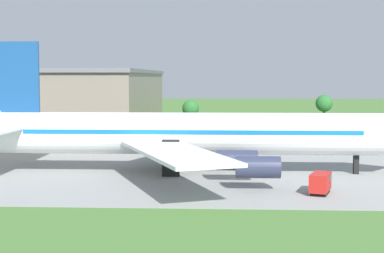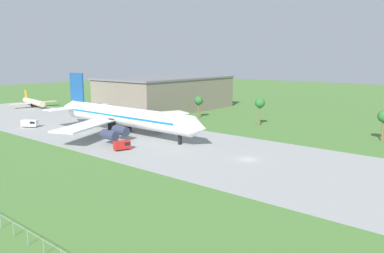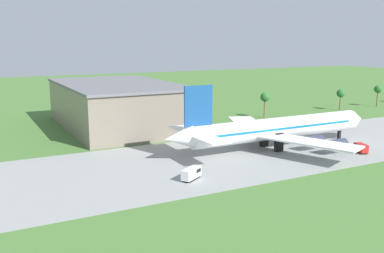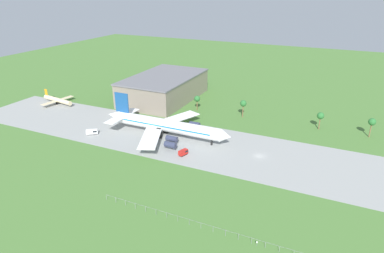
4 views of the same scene
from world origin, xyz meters
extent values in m
cylinder|color=white|center=(-46.65, 1.53, 5.72)|extent=(55.96, 6.02, 6.02)
cube|color=#146BB7|center=(-46.65, 1.53, 6.18)|extent=(47.56, 6.14, 0.60)
cube|color=navy|center=(-72.82, 1.53, 13.86)|extent=(7.83, 0.50, 10.24)
cube|color=white|center=(-73.12, 1.53, 6.63)|extent=(5.42, 24.10, 0.30)
cube|color=white|center=(-48.19, -11.55, 4.67)|extent=(17.06, 27.19, 0.44)
cube|color=white|center=(-48.19, 14.61, 4.67)|extent=(17.06, 27.19, 0.44)
cylinder|color=#2D334C|center=(-40.37, -5.70, 2.92)|extent=(5.42, 2.71, 2.71)
cylinder|color=#2D334C|center=(-37.94, -11.73, 2.92)|extent=(5.42, 2.71, 2.71)
cylinder|color=#2D334C|center=(-40.37, 8.76, 2.92)|extent=(5.42, 2.71, 2.71)
cylinder|color=#2D334C|center=(-37.94, 14.78, 2.92)|extent=(5.42, 2.71, 2.71)
cube|color=black|center=(-23.15, 1.53, 2.56)|extent=(0.70, 0.90, 5.12)
cube|color=black|center=(-49.45, -1.79, 2.56)|extent=(2.40, 1.20, 5.12)
cube|color=black|center=(-49.45, 4.84, 2.56)|extent=(2.40, 1.20, 5.12)
cube|color=black|center=(-30.67, -13.40, 0.20)|extent=(2.88, 4.06, 0.40)
cube|color=#B21E19|center=(-30.67, -13.40, 1.44)|extent=(3.28, 4.74, 2.09)
cube|color=black|center=(-30.29, -12.27, 1.76)|extent=(2.42, 2.09, 0.90)
cube|color=slate|center=(-77.22, 53.15, 7.34)|extent=(36.00, 60.00, 14.67)
cube|color=slate|center=(-77.22, 53.15, 15.07)|extent=(36.72, 61.20, 0.80)
cylinder|color=brown|center=(-20.76, 42.53, 3.86)|extent=(0.56, 0.56, 7.71)
sphere|color=#28662D|center=(-20.76, 42.53, 8.31)|extent=(3.60, 3.60, 3.60)
cylinder|color=brown|center=(-49.02, 42.53, 3.28)|extent=(0.56, 0.56, 6.55)
sphere|color=#28662D|center=(-49.02, 42.53, 7.15)|extent=(3.60, 3.60, 3.60)
camera|label=1|loc=(-42.38, -82.79, 13.81)|focal=55.00mm
camera|label=2|loc=(45.74, -76.44, 24.34)|focal=35.00mm
camera|label=3|loc=(-123.52, -91.63, 29.70)|focal=40.00mm
camera|label=4|loc=(29.43, -133.51, 69.68)|focal=32.00mm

